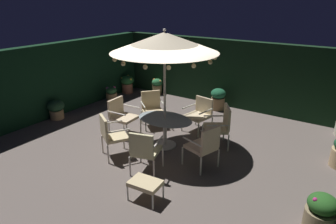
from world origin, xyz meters
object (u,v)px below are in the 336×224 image
at_px(potted_plant_back_center, 218,98).
at_px(patio_chair_northeast, 152,107).
at_px(patio_chair_east, 121,114).
at_px(patio_umbrella, 165,43).
at_px(ottoman_footrest, 145,184).
at_px(patio_chair_southeast, 111,133).
at_px(patio_dining_table, 165,125).
at_px(patio_chair_west, 220,124).
at_px(potted_plant_right_near, 56,109).
at_px(potted_plant_left_far, 127,83).
at_px(potted_plant_back_right, 111,95).
at_px(patio_chair_southwest, 204,144).
at_px(patio_chair_north, 200,112).
at_px(potted_plant_left_near, 321,212).
at_px(potted_plant_back_left, 157,86).
at_px(patio_chair_south, 145,149).

bearing_deg(potted_plant_back_center, patio_chair_northeast, -113.91).
bearing_deg(patio_chair_east, patio_umbrella, 3.97).
distance_m(patio_chair_northeast, ottoman_footrest, 3.46).
bearing_deg(patio_chair_southeast, patio_dining_table, 58.93).
bearing_deg(potted_plant_back_center, patio_chair_west, -63.90).
distance_m(patio_dining_table, patio_chair_northeast, 1.35).
bearing_deg(patio_chair_east, patio_chair_southeast, -58.41).
xyz_separation_m(ottoman_footrest, potted_plant_back_center, (-0.97, 5.10, 0.05)).
bearing_deg(potted_plant_right_near, patio_chair_west, 13.16).
bearing_deg(patio_chair_northeast, patio_chair_southeast, -80.24).
relative_size(patio_chair_east, ottoman_footrest, 1.64).
relative_size(potted_plant_back_center, potted_plant_left_far, 1.05).
distance_m(patio_chair_northeast, patio_chair_east, 1.00).
height_order(ottoman_footrest, potted_plant_back_right, potted_plant_back_right).
height_order(patio_chair_northeast, potted_plant_back_center, patio_chair_northeast).
height_order(patio_chair_northeast, patio_chair_southeast, patio_chair_southeast).
bearing_deg(potted_plant_left_far, patio_chair_southwest, -32.88).
bearing_deg(patio_chair_north, potted_plant_left_near, -34.08).
xyz_separation_m(potted_plant_back_center, potted_plant_right_near, (-3.72, -3.50, -0.05)).
relative_size(patio_chair_north, potted_plant_left_far, 1.34).
xyz_separation_m(patio_umbrella, patio_chair_east, (-1.34, -0.09, -1.96)).
xyz_separation_m(patio_chair_southwest, potted_plant_back_left, (-3.99, 3.77, -0.24)).
distance_m(potted_plant_back_right, potted_plant_back_left, 1.86).
distance_m(patio_dining_table, potted_plant_back_center, 3.13).
relative_size(patio_umbrella, ottoman_footrest, 4.74).
bearing_deg(patio_chair_southeast, potted_plant_right_near, 165.83).
bearing_deg(potted_plant_left_far, patio_chair_northeast, -36.42).
relative_size(patio_chair_southeast, patio_chair_southwest, 1.02).
relative_size(patio_chair_south, potted_plant_back_center, 1.39).
distance_m(patio_chair_east, potted_plant_left_far, 3.82).
bearing_deg(patio_chair_east, patio_chair_northeast, 72.38).
bearing_deg(patio_chair_west, patio_chair_south, -109.69).
bearing_deg(potted_plant_left_near, patio_chair_northeast, 158.44).
bearing_deg(patio_chair_west, ottoman_footrest, -94.00).
distance_m(potted_plant_back_center, potted_plant_left_far, 3.72).
relative_size(patio_chair_southwest, patio_chair_west, 0.96).
relative_size(patio_chair_east, potted_plant_back_left, 1.66).
height_order(potted_plant_back_left, potted_plant_left_far, potted_plant_left_far).
distance_m(patio_chair_south, potted_plant_left_near, 3.33).
xyz_separation_m(patio_chair_northeast, potted_plant_left_near, (4.73, -1.87, -0.24)).
distance_m(patio_dining_table, potted_plant_left_far, 4.72).
xyz_separation_m(patio_chair_north, potted_plant_left_near, (3.44, -2.32, -0.21)).
distance_m(patio_chair_north, patio_chair_south, 2.62).
relative_size(patio_umbrella, patio_chair_north, 3.13).
height_order(ottoman_footrest, potted_plant_right_near, potted_plant_right_near).
bearing_deg(potted_plant_back_center, potted_plant_back_right, -156.68).
xyz_separation_m(patio_chair_east, patio_chair_west, (2.46, 0.86, 0.00)).
relative_size(patio_chair_east, patio_chair_southeast, 0.97).
height_order(patio_dining_table, potted_plant_back_right, patio_dining_table).
distance_m(patio_chair_north, potted_plant_back_left, 3.60).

